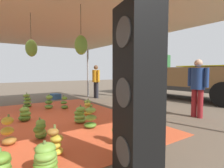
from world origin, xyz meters
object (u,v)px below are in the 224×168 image
Objects in this scene: banana_bunch_9 at (64,103)px; banana_bunch_15 at (40,130)px; banana_bunch_5 at (49,103)px; worker_0 at (116,80)px; speaker_stack at (137,92)px; crate_0 at (56,96)px; banana_bunch_0 at (118,131)px; cargo_truck_main at (178,76)px; banana_bunch_13 at (88,109)px; banana_bunch_2 at (90,119)px; banana_bunch_11 at (27,101)px; worker_2 at (96,79)px; banana_bunch_4 at (25,114)px; worker_1 at (198,84)px; banana_bunch_6 at (80,115)px; banana_bunch_14 at (55,143)px; banana_bunch_7 at (88,106)px; banana_bunch_10 at (8,132)px; banana_bunch_8 at (45,160)px; banana_bunch_1 at (0,167)px.

banana_bunch_15 is at bearing -28.80° from banana_bunch_9.
banana_bunch_5 is 4.43m from worker_0.
worker_0 is 7.79m from speaker_stack.
speaker_stack is 7.45m from crate_0.
banana_bunch_0 is 7.11m from cargo_truck_main.
banana_bunch_0 reaches higher than banana_bunch_9.
banana_bunch_2 is at bearing -23.58° from banana_bunch_13.
speaker_stack is (5.86, 0.42, 0.89)m from banana_bunch_11.
worker_2 is (-1.44, 2.83, 0.77)m from banana_bunch_5.
banana_bunch_0 is 3.75m from banana_bunch_9.
banana_bunch_0 is 6.11m from worker_2.
banana_bunch_4 is 5.15m from worker_1.
banana_bunch_6 reaches higher than banana_bunch_15.
worker_0 is at bearing 75.60° from crate_0.
cargo_truck_main is at bearing 45.66° from worker_0.
banana_bunch_14 is 0.30× the size of worker_1.
speaker_stack is at bearing -8.09° from banana_bunch_9.
banana_bunch_7 is 2.66m from banana_bunch_11.
banana_bunch_5 is 0.08× the size of cargo_truck_main.
banana_bunch_6 is at bearing -114.48° from worker_1.
banana_bunch_9 is 0.23× the size of speaker_stack.
banana_bunch_6 is 4.67m from crate_0.
worker_2 is 3.78× the size of crate_0.
crate_0 is (-5.19, 2.48, -0.12)m from banana_bunch_10.
banana_bunch_0 reaches higher than banana_bunch_11.
banana_bunch_8 is at bearing -29.90° from banana_bunch_14.
banana_bunch_11 is 4.82m from worker_0.
banana_bunch_8 is at bearing -22.83° from banana_bunch_9.
banana_bunch_15 is 0.26× the size of worker_2.
banana_bunch_2 is at bearing 3.52° from banana_bunch_6.
banana_bunch_10 reaches higher than banana_bunch_1.
banana_bunch_15 is (2.93, -0.96, -0.04)m from banana_bunch_5.
banana_bunch_4 is 1.01× the size of banana_bunch_13.
banana_bunch_0 is at bearing 157.61° from speaker_stack.
banana_bunch_11 reaches higher than banana_bunch_13.
crate_0 is at bearing 161.92° from banana_bunch_8.
banana_bunch_4 is 0.26× the size of worker_2.
speaker_stack is at bearing -33.64° from worker_0.
banana_bunch_4 is at bearing -131.02° from banana_bunch_6.
worker_2 reaches higher than crate_0.
cargo_truck_main reaches higher than banana_bunch_2.
banana_bunch_13 is (0.37, 1.78, 0.00)m from banana_bunch_4.
banana_bunch_2 is 1.76m from banana_bunch_7.
banana_bunch_11 is at bearing 167.39° from banana_bunch_1.
banana_bunch_2 reaches higher than crate_0.
banana_bunch_6 is 0.27× the size of worker_1.
cargo_truck_main is at bearing 116.52° from banana_bunch_0.
banana_bunch_13 is at bearing 143.51° from banana_bunch_8.
banana_bunch_13 is (0.36, -0.22, -0.00)m from banana_bunch_7.
banana_bunch_2 is 1.23× the size of banana_bunch_13.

